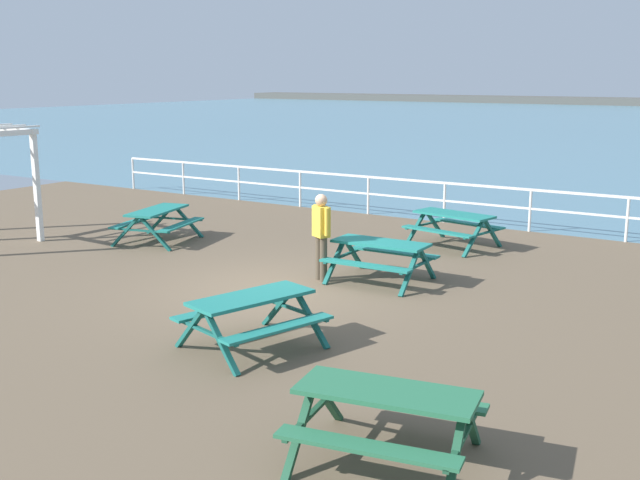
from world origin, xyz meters
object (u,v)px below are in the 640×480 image
at_px(picnic_table_near_right, 381,251).
at_px(picnic_table_far_left, 387,408).
at_px(picnic_table_near_left, 252,309).
at_px(visitor, 321,232).
at_px(picnic_table_mid_centre, 158,217).
at_px(picnic_table_far_right, 454,222).

xyz_separation_m(picnic_table_near_right, picnic_table_far_left, (3.36, -6.15, 0.00)).
bearing_deg(picnic_table_near_left, picnic_table_near_right, 18.94).
distance_m(picnic_table_far_left, visitor, 7.12).
bearing_deg(picnic_table_mid_centre, visitor, -113.85).
bearing_deg(visitor, picnic_table_near_left, -133.37).
bearing_deg(picnic_table_mid_centre, picnic_table_near_left, -140.17).
distance_m(picnic_table_near_left, picnic_table_far_right, 7.78).
height_order(picnic_table_mid_centre, picnic_table_far_left, same).
bearing_deg(visitor, picnic_table_far_right, 15.95).
bearing_deg(visitor, picnic_table_near_right, -33.19).
relative_size(picnic_table_near_right, picnic_table_far_right, 0.89).
bearing_deg(picnic_table_near_left, visitor, 34.14).
relative_size(picnic_table_far_right, visitor, 1.24).
bearing_deg(picnic_table_near_left, picnic_table_mid_centre, 70.43).
height_order(picnic_table_far_right, visitor, visitor).
distance_m(picnic_table_far_right, visitor, 4.22).
xyz_separation_m(picnic_table_near_right, visitor, (-0.99, -0.52, 0.36)).
height_order(picnic_table_near_right, visitor, visitor).
distance_m(picnic_table_mid_centre, visitor, 5.17).
distance_m(picnic_table_near_left, picnic_table_mid_centre, 7.73).
relative_size(picnic_table_mid_centre, picnic_table_far_right, 1.03).
relative_size(picnic_table_near_left, picnic_table_mid_centre, 1.02).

